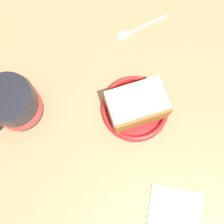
% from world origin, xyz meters
% --- Properties ---
extents(ground_plane, '(1.12, 1.12, 0.02)m').
position_xyz_m(ground_plane, '(0.00, 0.00, -0.01)').
color(ground_plane, '#936D47').
extents(small_plate, '(0.14, 0.14, 0.02)m').
position_xyz_m(small_plate, '(-0.05, 0.05, 0.01)').
color(small_plate, red).
rests_on(small_plate, ground_plane).
extents(cake_slice, '(0.13, 0.13, 0.06)m').
position_xyz_m(cake_slice, '(-0.04, 0.06, 0.04)').
color(cake_slice, brown).
rests_on(cake_slice, small_plate).
extents(tea_mug, '(0.12, 0.10, 0.10)m').
position_xyz_m(tea_mug, '(0.07, -0.16, 0.04)').
color(tea_mug, black).
rests_on(tea_mug, ground_plane).
extents(teaspoon, '(0.11, 0.09, 0.01)m').
position_xyz_m(teaspoon, '(-0.21, -0.03, 0.00)').
color(teaspoon, silver).
rests_on(teaspoon, ground_plane).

